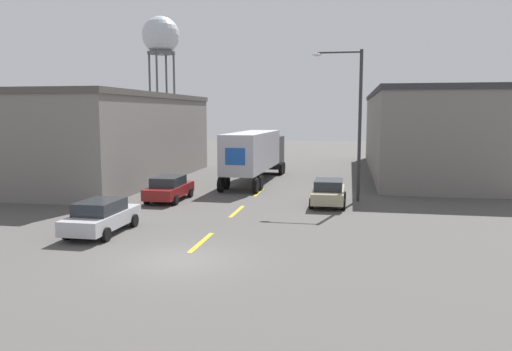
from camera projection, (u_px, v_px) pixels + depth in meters
name	position (u px, v px, depth m)	size (l,w,h in m)	color
ground_plane	(181.00, 260.00, 18.33)	(160.00, 160.00, 0.00)	#4C4947
road_centerline	(237.00, 211.00, 27.41)	(0.20, 16.62, 0.01)	gold
warehouse_left	(106.00, 137.00, 39.91)	(10.60, 21.82, 6.90)	slate
warehouse_right	(421.00, 132.00, 45.02)	(9.02, 28.11, 7.25)	slate
semi_truck	(256.00, 152.00, 38.95)	(3.08, 13.27, 3.94)	black
parked_car_left_near	(101.00, 216.00, 22.36)	(2.01, 4.50, 1.51)	#B2B2B7
parked_car_right_mid	(329.00, 192.00, 29.23)	(2.01, 4.50, 1.51)	tan
parked_car_left_far	(169.00, 188.00, 30.70)	(2.01, 4.50, 1.51)	maroon
water_tower	(161.00, 38.00, 69.53)	(5.19, 5.19, 18.73)	#47474C
street_lamp	(354.00, 115.00, 30.14)	(3.03, 0.32, 9.14)	#2D2D30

